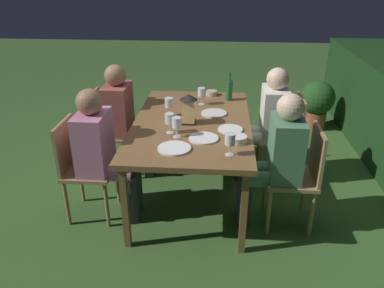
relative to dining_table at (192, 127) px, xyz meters
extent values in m
plane|color=#385B28|center=(0.00, 0.00, -0.70)|extent=(16.00, 16.00, 0.00)
cube|color=brown|center=(0.00, 0.00, 0.03)|extent=(1.74, 1.03, 0.04)
cube|color=brown|center=(-0.80, -0.44, -0.35)|extent=(0.05, 0.05, 0.71)
cube|color=brown|center=(0.80, -0.44, -0.35)|extent=(0.05, 0.05, 0.71)
cube|color=brown|center=(-0.80, 0.44, -0.35)|extent=(0.05, 0.05, 0.71)
cube|color=brown|center=(0.80, 0.44, -0.35)|extent=(0.05, 0.05, 0.71)
cube|color=#9E7A51|center=(-0.39, -0.83, -0.26)|extent=(0.42, 0.40, 0.03)
cube|color=#9E7A51|center=(-0.39, -1.02, -0.04)|extent=(0.40, 0.02, 0.42)
cylinder|color=#9E7A51|center=(-0.57, -0.66, -0.49)|extent=(0.03, 0.03, 0.42)
cylinder|color=#9E7A51|center=(-0.21, -0.66, -0.49)|extent=(0.03, 0.03, 0.42)
cylinder|color=#9E7A51|center=(-0.57, -1.00, -0.49)|extent=(0.03, 0.03, 0.42)
cylinder|color=#9E7A51|center=(-0.21, -1.00, -0.49)|extent=(0.03, 0.03, 0.42)
cube|color=#9E4C47|center=(-0.39, -0.77, 0.00)|extent=(0.38, 0.24, 0.50)
sphere|color=#997051|center=(-0.39, -0.77, 0.35)|extent=(0.21, 0.21, 0.21)
cylinder|color=#9E4C47|center=(-0.48, -0.63, -0.24)|extent=(0.13, 0.36, 0.13)
cylinder|color=#9E4C47|center=(-0.30, -0.63, -0.24)|extent=(0.13, 0.36, 0.13)
cylinder|color=#333338|center=(-0.48, -0.47, -0.47)|extent=(0.11, 0.11, 0.45)
cylinder|color=#333338|center=(-0.30, -0.47, -0.47)|extent=(0.11, 0.11, 0.45)
cube|color=#9E7A51|center=(0.39, -0.83, -0.26)|extent=(0.42, 0.40, 0.03)
cube|color=#9E7A51|center=(0.39, -1.02, -0.04)|extent=(0.40, 0.02, 0.42)
cylinder|color=#9E7A51|center=(0.21, -0.66, -0.49)|extent=(0.03, 0.03, 0.42)
cylinder|color=#9E7A51|center=(0.57, -0.66, -0.49)|extent=(0.03, 0.03, 0.42)
cylinder|color=#9E7A51|center=(0.21, -1.00, -0.49)|extent=(0.03, 0.03, 0.42)
cylinder|color=#9E7A51|center=(0.57, -1.00, -0.49)|extent=(0.03, 0.03, 0.42)
cube|color=#C675A3|center=(0.39, -0.77, 0.00)|extent=(0.38, 0.24, 0.50)
sphere|color=#997051|center=(0.39, -0.77, 0.35)|extent=(0.21, 0.21, 0.21)
cylinder|color=#C675A3|center=(0.30, -0.63, -0.24)|extent=(0.13, 0.36, 0.13)
cylinder|color=#C675A3|center=(0.48, -0.63, -0.24)|extent=(0.13, 0.36, 0.13)
cylinder|color=#333338|center=(0.30, -0.47, -0.47)|extent=(0.11, 0.11, 0.45)
cylinder|color=#333338|center=(0.48, -0.47, -0.47)|extent=(0.11, 0.11, 0.45)
cube|color=#9E7A51|center=(-0.39, 0.83, -0.26)|extent=(0.42, 0.40, 0.03)
cube|color=#9E7A51|center=(-0.39, 1.02, -0.04)|extent=(0.40, 0.02, 0.42)
cylinder|color=#9E7A51|center=(-0.21, 0.66, -0.49)|extent=(0.03, 0.03, 0.42)
cylinder|color=#9E7A51|center=(-0.57, 0.66, -0.49)|extent=(0.03, 0.03, 0.42)
cylinder|color=#9E7A51|center=(-0.21, 1.00, -0.49)|extent=(0.03, 0.03, 0.42)
cylinder|color=#9E7A51|center=(-0.57, 1.00, -0.49)|extent=(0.03, 0.03, 0.42)
cube|color=white|center=(-0.39, 0.77, 0.00)|extent=(0.38, 0.24, 0.50)
sphere|color=beige|center=(-0.39, 0.77, 0.35)|extent=(0.21, 0.21, 0.21)
cylinder|color=white|center=(-0.30, 0.63, -0.24)|extent=(0.13, 0.36, 0.13)
cylinder|color=white|center=(-0.48, 0.63, -0.24)|extent=(0.13, 0.36, 0.13)
cylinder|color=#333338|center=(-0.30, 0.47, -0.47)|extent=(0.11, 0.11, 0.45)
cylinder|color=#333338|center=(-0.48, 0.47, -0.47)|extent=(0.11, 0.11, 0.45)
cube|color=#9E7A51|center=(0.39, 0.83, -0.26)|extent=(0.42, 0.40, 0.03)
cube|color=#9E7A51|center=(0.39, 1.02, -0.04)|extent=(0.40, 0.02, 0.42)
cylinder|color=#9E7A51|center=(0.57, 0.66, -0.49)|extent=(0.03, 0.03, 0.42)
cylinder|color=#9E7A51|center=(0.21, 0.66, -0.49)|extent=(0.03, 0.03, 0.42)
cylinder|color=#9E7A51|center=(0.57, 1.00, -0.49)|extent=(0.03, 0.03, 0.42)
cylinder|color=#9E7A51|center=(0.21, 1.00, -0.49)|extent=(0.03, 0.03, 0.42)
cube|color=#4C7A5B|center=(0.39, 0.77, 0.00)|extent=(0.38, 0.24, 0.50)
sphere|color=beige|center=(0.39, 0.77, 0.35)|extent=(0.21, 0.21, 0.21)
cylinder|color=#4C7A5B|center=(0.48, 0.63, -0.24)|extent=(0.13, 0.36, 0.13)
cylinder|color=#4C7A5B|center=(0.30, 0.63, -0.24)|extent=(0.13, 0.36, 0.13)
cylinder|color=#333338|center=(0.48, 0.47, -0.47)|extent=(0.11, 0.11, 0.45)
cylinder|color=#333338|center=(0.30, 0.47, -0.47)|extent=(0.11, 0.11, 0.45)
cube|color=black|center=(0.05, -0.03, 0.06)|extent=(0.12, 0.12, 0.01)
cube|color=#F9D17A|center=(0.05, -0.03, 0.17)|extent=(0.11, 0.11, 0.20)
cone|color=black|center=(0.05, -0.03, 0.29)|extent=(0.15, 0.15, 0.05)
cylinder|color=#1E5B2D|center=(-0.61, 0.33, 0.15)|extent=(0.07, 0.07, 0.20)
cylinder|color=#1E5B2D|center=(-0.61, 0.33, 0.30)|extent=(0.03, 0.03, 0.09)
cylinder|color=silver|center=(0.35, -0.09, 0.05)|extent=(0.06, 0.06, 0.00)
cylinder|color=silver|center=(0.35, -0.09, 0.10)|extent=(0.01, 0.01, 0.08)
cylinder|color=silver|center=(0.35, -0.09, 0.18)|extent=(0.08, 0.08, 0.08)
cylinder|color=maroon|center=(0.35, -0.09, 0.16)|extent=(0.07, 0.07, 0.03)
cylinder|color=silver|center=(-0.12, -0.22, 0.05)|extent=(0.06, 0.06, 0.00)
cylinder|color=silver|center=(-0.12, -0.22, 0.10)|extent=(0.01, 0.01, 0.08)
cylinder|color=silver|center=(-0.12, -0.22, 0.18)|extent=(0.08, 0.08, 0.08)
cylinder|color=maroon|center=(-0.12, -0.22, 0.16)|extent=(0.07, 0.07, 0.03)
cylinder|color=silver|center=(0.64, 0.33, 0.05)|extent=(0.06, 0.06, 0.00)
cylinder|color=silver|center=(0.64, 0.33, 0.10)|extent=(0.01, 0.01, 0.08)
cylinder|color=silver|center=(0.64, 0.33, 0.18)|extent=(0.08, 0.08, 0.08)
cylinder|color=maroon|center=(0.64, 0.33, 0.16)|extent=(0.07, 0.07, 0.03)
cylinder|color=silver|center=(0.27, -0.16, 0.05)|extent=(0.06, 0.06, 0.00)
cylinder|color=silver|center=(0.27, -0.16, 0.10)|extent=(0.01, 0.01, 0.08)
cylinder|color=silver|center=(0.27, -0.16, 0.18)|extent=(0.08, 0.08, 0.08)
cylinder|color=maroon|center=(0.27, -0.16, 0.16)|extent=(0.07, 0.07, 0.03)
cylinder|color=silver|center=(-0.45, 0.06, 0.05)|extent=(0.06, 0.06, 0.00)
cylinder|color=silver|center=(-0.45, 0.06, 0.10)|extent=(0.01, 0.01, 0.08)
cylinder|color=silver|center=(-0.45, 0.06, 0.18)|extent=(0.08, 0.08, 0.08)
cylinder|color=maroon|center=(-0.45, 0.06, 0.16)|extent=(0.07, 0.07, 0.03)
cylinder|color=white|center=(0.58, -0.09, 0.06)|extent=(0.25, 0.25, 0.01)
cylinder|color=silver|center=(-0.19, 0.19, 0.06)|extent=(0.24, 0.24, 0.01)
cylinder|color=white|center=(0.18, 0.34, 0.06)|extent=(0.21, 0.21, 0.01)
cylinder|color=white|center=(0.38, 0.12, 0.06)|extent=(0.24, 0.24, 0.01)
cylinder|color=#BCAD8E|center=(-0.75, 0.15, 0.08)|extent=(0.12, 0.12, 0.05)
cylinder|color=#424C1E|center=(-0.75, 0.15, 0.09)|extent=(0.10, 0.10, 0.01)
cylinder|color=silver|center=(0.41, 0.39, 0.08)|extent=(0.15, 0.15, 0.05)
cylinder|color=tan|center=(0.41, 0.39, 0.09)|extent=(0.13, 0.13, 0.02)
cylinder|color=#9E5133|center=(-1.77, 1.52, -0.58)|extent=(0.29, 0.29, 0.23)
sphere|color=#234C1E|center=(-1.77, 1.52, -0.28)|extent=(0.45, 0.45, 0.45)
camera|label=1|loc=(3.17, 0.25, 1.33)|focal=36.00mm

